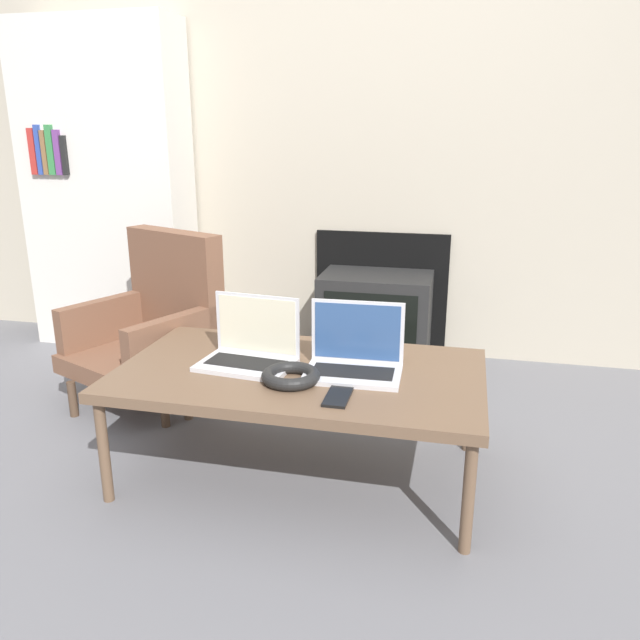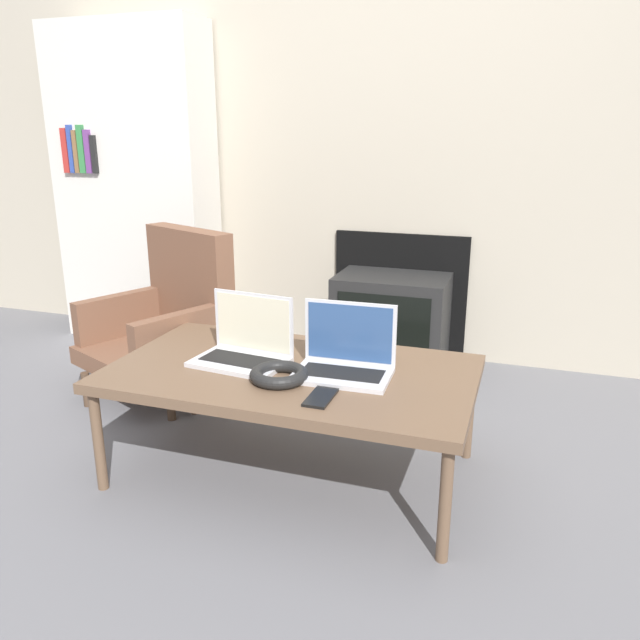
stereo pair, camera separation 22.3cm
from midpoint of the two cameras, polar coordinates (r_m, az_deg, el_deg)
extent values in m
plane|color=slate|center=(2.04, -2.83, -18.35)|extent=(14.00, 14.00, 0.00)
cube|color=#B7AD99|center=(3.33, 8.48, 18.98)|extent=(7.00, 0.06, 2.60)
cube|color=black|center=(3.38, 9.18, 2.27)|extent=(0.71, 0.03, 0.66)
cube|color=brown|center=(2.13, 0.38, -4.97)|extent=(1.23, 0.70, 0.04)
cylinder|color=brown|center=(2.21, -16.90, -10.58)|extent=(0.04, 0.04, 0.36)
cylinder|color=brown|center=(1.86, 14.90, -16.13)|extent=(0.04, 0.04, 0.36)
cylinder|color=brown|center=(2.69, -9.25, -4.97)|extent=(0.04, 0.04, 0.36)
cylinder|color=brown|center=(2.40, 16.10, -8.19)|extent=(0.04, 0.04, 0.36)
cube|color=silver|center=(2.17, -4.45, -3.90)|extent=(0.34, 0.24, 0.02)
cube|color=black|center=(2.17, -4.46, -3.68)|extent=(0.28, 0.14, 0.00)
cube|color=silver|center=(2.21, -3.25, -0.26)|extent=(0.32, 0.04, 0.22)
cube|color=beige|center=(2.21, -3.30, -0.29)|extent=(0.29, 0.03, 0.19)
cube|color=silver|center=(2.06, 5.15, -5.09)|extent=(0.32, 0.22, 0.02)
cube|color=black|center=(2.06, 5.15, -4.86)|extent=(0.27, 0.12, 0.00)
cube|color=silver|center=(2.11, 5.79, -1.19)|extent=(0.32, 0.02, 0.22)
cube|color=#2D4C7F|center=(2.11, 5.76, -1.23)|extent=(0.29, 0.01, 0.19)
torus|color=black|center=(2.02, -0.72, -5.06)|extent=(0.19, 0.19, 0.04)
cube|color=black|center=(1.90, 3.44, -7.14)|extent=(0.07, 0.15, 0.01)
cube|color=black|center=(3.22, 8.50, -0.14)|extent=(0.56, 0.37, 0.48)
cube|color=black|center=(3.04, 7.84, -1.13)|extent=(0.46, 0.01, 0.37)
cube|color=brown|center=(2.92, -12.81, -3.00)|extent=(0.70, 0.71, 0.08)
cube|color=brown|center=(2.97, -9.66, 3.39)|extent=(0.52, 0.30, 0.51)
cube|color=brown|center=(3.07, -15.50, 0.50)|extent=(0.25, 0.47, 0.20)
cube|color=brown|center=(2.70, -10.14, -1.39)|extent=(0.25, 0.47, 0.20)
cylinder|color=#4C3828|center=(2.91, -18.55, -6.07)|extent=(0.04, 0.04, 0.16)
cylinder|color=#4C3828|center=(2.69, -11.20, -7.46)|extent=(0.04, 0.04, 0.16)
cylinder|color=#4C3828|center=(3.25, -13.86, -3.25)|extent=(0.04, 0.04, 0.16)
cylinder|color=#4C3828|center=(3.05, -7.05, -4.23)|extent=(0.04, 0.04, 0.16)
cube|color=silver|center=(3.68, -14.79, 11.60)|extent=(0.89, 0.30, 1.73)
cube|color=#B22D28|center=(3.73, -20.63, 14.30)|extent=(0.04, 0.02, 0.23)
cube|color=#2D479E|center=(3.71, -20.19, 14.46)|extent=(0.03, 0.02, 0.25)
cube|color=brown|center=(3.69, -19.76, 14.28)|extent=(0.03, 0.02, 0.22)
cube|color=#337F42|center=(3.66, -19.31, 14.52)|extent=(0.04, 0.02, 0.25)
cube|color=#6B387F|center=(3.64, -18.76, 14.37)|extent=(0.03, 0.02, 0.23)
cube|color=black|center=(3.62, -18.28, 14.18)|extent=(0.03, 0.02, 0.20)
camera|label=1|loc=(0.11, -87.31, 0.83)|focal=35.00mm
camera|label=2|loc=(0.11, 92.69, -0.83)|focal=35.00mm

